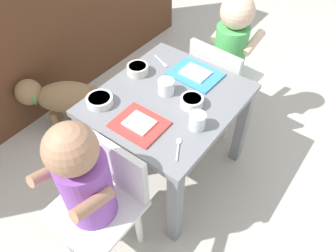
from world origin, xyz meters
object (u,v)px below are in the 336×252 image
at_px(dog, 59,97).
at_px(veggie_bowl_near, 192,101).
at_px(dining_table, 168,113).
at_px(water_cup_left, 166,87).
at_px(water_cup_right, 197,122).
at_px(spoon_by_right_tray, 162,62).
at_px(seated_child_right, 229,51).
at_px(spoon_by_left_tray, 178,147).
at_px(veggie_bowl_far, 138,69).
at_px(food_tray_right, 195,74).
at_px(seated_child_left, 88,183).
at_px(food_tray_left, 139,124).
at_px(cereal_bowl_left_side, 100,100).

bearing_deg(dog, veggie_bowl_near, -81.32).
bearing_deg(dining_table, water_cup_left, 50.83).
relative_size(water_cup_right, spoon_by_right_tray, 0.63).
height_order(seated_child_right, veggie_bowl_near, seated_child_right).
height_order(water_cup_right, spoon_by_left_tray, water_cup_right).
distance_m(dog, veggie_bowl_near, 0.79).
distance_m(water_cup_left, veggie_bowl_near, 0.12).
distance_m(veggie_bowl_near, spoon_by_left_tray, 0.21).
bearing_deg(veggie_bowl_far, seated_child_right, -27.69).
bearing_deg(food_tray_right, dining_table, 177.51).
bearing_deg(dog, seated_child_right, -50.09).
distance_m(seated_child_right, spoon_by_left_tray, 0.65).
height_order(seated_child_left, veggie_bowl_near, seated_child_left).
bearing_deg(food_tray_right, spoon_by_left_tray, -154.72).
distance_m(food_tray_right, water_cup_right, 0.30).
bearing_deg(spoon_by_right_tray, veggie_bowl_far, 162.51).
xyz_separation_m(dining_table, spoon_by_right_tray, (0.17, 0.16, 0.09)).
distance_m(seated_child_right, veggie_bowl_far, 0.46).
relative_size(seated_child_left, dog, 1.89).
xyz_separation_m(dog, food_tray_left, (-0.09, -0.64, 0.27)).
bearing_deg(spoon_by_right_tray, dining_table, -136.65).
distance_m(seated_child_right, water_cup_right, 0.54).
bearing_deg(seated_child_left, water_cup_right, -21.08).
bearing_deg(dining_table, spoon_by_right_tray, 43.35).
distance_m(seated_child_right, food_tray_right, 0.27).
bearing_deg(spoon_by_right_tray, veggie_bowl_near, -120.11).
bearing_deg(veggie_bowl_far, dog, 107.75).
bearing_deg(veggie_bowl_far, food_tray_right, -56.43).
xyz_separation_m(seated_child_right, spoon_by_right_tray, (-0.29, 0.17, 0.02)).
bearing_deg(cereal_bowl_left_side, veggie_bowl_near, -54.71).
bearing_deg(food_tray_right, water_cup_left, 169.23).
bearing_deg(dog, spoon_by_right_tray, -61.49).
bearing_deg(spoon_by_left_tray, food_tray_right, 25.28).
bearing_deg(water_cup_right, veggie_bowl_far, 73.16).
bearing_deg(veggie_bowl_near, spoon_by_left_tray, -158.06).
distance_m(seated_child_right, spoon_by_right_tray, 0.34).
xyz_separation_m(seated_child_right, dog, (-0.55, 0.65, -0.25)).
distance_m(food_tray_left, spoon_by_right_tray, 0.38).
bearing_deg(seated_child_right, seated_child_left, -179.50).
xyz_separation_m(food_tray_left, food_tray_right, (0.36, 0.00, -0.00)).
height_order(water_cup_right, veggie_bowl_near, water_cup_right).
distance_m(food_tray_left, cereal_bowl_left_side, 0.19).
bearing_deg(water_cup_left, spoon_by_left_tray, -134.68).
bearing_deg(water_cup_left, seated_child_right, -5.54).
relative_size(dog, cereal_bowl_left_side, 3.72).
bearing_deg(food_tray_right, water_cup_right, -145.54).
xyz_separation_m(food_tray_left, water_cup_left, (0.20, 0.03, 0.02)).
bearing_deg(dog, food_tray_left, -97.67).
relative_size(seated_child_left, seated_child_right, 1.00).
bearing_deg(veggie_bowl_near, veggie_bowl_far, 84.31).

